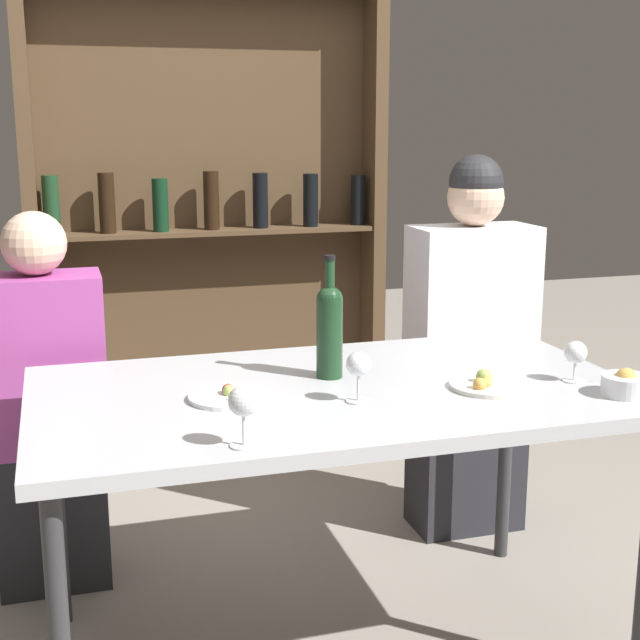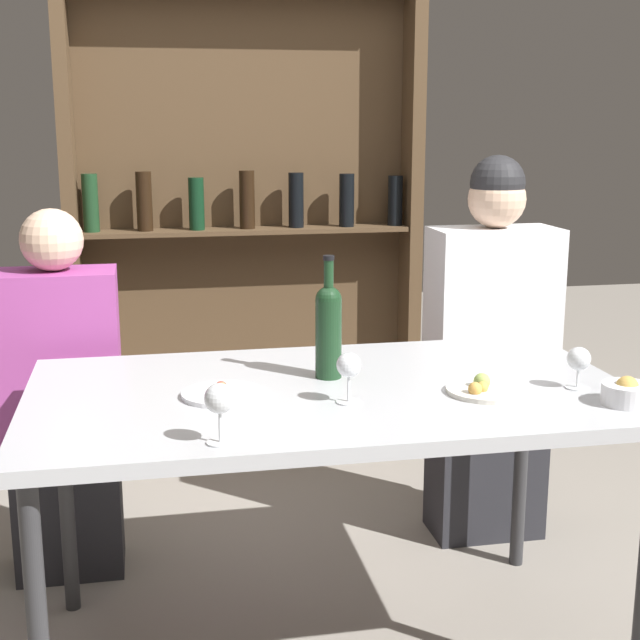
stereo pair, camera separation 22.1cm
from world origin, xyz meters
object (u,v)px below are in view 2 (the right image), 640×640
wine_bottle (329,326)px  food_plate_0 (485,389)px  food_plate_1 (223,394)px  seated_person_left (63,407)px  wine_glass_2 (579,361)px  snack_bowl (627,393)px  seated_person_right (490,360)px  wine_glass_0 (220,401)px  wine_glass_1 (349,367)px

wine_bottle → food_plate_0: size_ratio=1.58×
food_plate_1 → seated_person_left: size_ratio=0.18×
wine_glass_2 → seated_person_left: 1.57m
snack_bowl → seated_person_right: (0.01, 0.89, -0.16)m
seated_person_left → food_plate_1: bearing=-55.0°
snack_bowl → seated_person_left: size_ratio=0.10×
seated_person_left → wine_glass_2: bearing=-29.0°
wine_glass_0 → food_plate_1: size_ratio=0.65×
wine_glass_1 → wine_glass_2: wine_glass_1 is taller
wine_glass_1 → food_plate_1: wine_glass_1 is taller
wine_glass_0 → food_plate_0: 0.73m
food_plate_1 → seated_person_right: seated_person_right is taller
wine_glass_0 → wine_glass_1: 0.40m
wine_bottle → wine_glass_1: (0.00, -0.23, -0.05)m
seated_person_left → seated_person_right: seated_person_right is taller
food_plate_1 → wine_glass_0: bearing=-95.9°
wine_glass_0 → food_plate_0: (0.69, 0.23, -0.08)m
wine_glass_2 → seated_person_right: seated_person_right is taller
food_plate_0 → food_plate_1: bearing=171.5°
wine_glass_2 → seated_person_right: 0.78m
wine_glass_2 → food_plate_0: 0.25m
wine_glass_2 → seated_person_right: size_ratio=0.08×
wine_glass_0 → wine_glass_2: wine_glass_0 is taller
wine_glass_1 → snack_bowl: size_ratio=1.05×
wine_bottle → seated_person_left: seated_person_left is taller
wine_glass_2 → snack_bowl: wine_glass_2 is taller
wine_bottle → food_plate_0: 0.44m
food_plate_0 → food_plate_1: (-0.65, 0.10, -0.00)m
wine_glass_1 → food_plate_0: size_ratio=0.61×
snack_bowl → wine_glass_2: bearing=110.6°
food_plate_0 → seated_person_right: (0.31, 0.74, -0.14)m
wine_glass_1 → snack_bowl: wine_glass_1 is taller
wine_glass_1 → seated_person_left: seated_person_left is taller
wine_bottle → wine_glass_1: wine_bottle is taller
wine_glass_1 → snack_bowl: bearing=-12.2°
wine_bottle → snack_bowl: size_ratio=2.74×
snack_bowl → seated_person_left: 1.68m
wine_glass_0 → snack_bowl: 0.99m
wine_glass_0 → snack_bowl: (0.99, 0.08, -0.07)m
seated_person_right → wine_bottle: bearing=-142.1°
wine_glass_2 → food_plate_0: bearing=177.8°
wine_glass_2 → seated_person_left: (-1.35, 0.75, -0.28)m
wine_glass_0 → food_plate_0: size_ratio=0.64×
wine_glass_2 → food_plate_1: 0.91m
wine_bottle → snack_bowl: (0.66, -0.37, -0.11)m
wine_glass_1 → food_plate_0: (0.36, 0.01, -0.08)m
wine_glass_2 → food_plate_1: wine_glass_2 is taller
wine_glass_2 → snack_bowl: 0.16m
food_plate_1 → seated_person_left: (-0.45, 0.64, -0.21)m
wine_glass_2 → seated_person_left: size_ratio=0.09×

